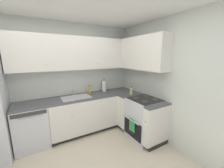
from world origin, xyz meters
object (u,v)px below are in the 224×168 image
object	(u,v)px
dishwasher	(32,126)
oil_bottle	(131,91)
paper_towel_roll	(104,86)
oven_range	(144,118)
soap_bottle	(89,89)

from	to	relation	value
dishwasher	oil_bottle	world-z (taller)	oil_bottle
oil_bottle	paper_towel_roll	bearing A→B (deg)	125.64
dishwasher	paper_towel_roll	distance (m)	1.81
oven_range	paper_towel_roll	distance (m)	1.28
paper_towel_roll	oil_bottle	xyz separation A→B (m)	(0.43, -0.60, -0.05)
oven_range	oil_bottle	size ratio (longest dim) A/B	5.03
soap_bottle	oil_bottle	distance (m)	1.03
soap_bottle	paper_towel_roll	xyz separation A→B (m)	(0.40, -0.02, 0.05)
oven_range	oil_bottle	distance (m)	0.70
oven_range	soap_bottle	bearing A→B (deg)	128.15
dishwasher	oven_range	xyz separation A→B (m)	(2.15, -0.90, 0.02)
dishwasher	soap_bottle	size ratio (longest dim) A/B	4.05
oil_bottle	dishwasher	bearing A→B (deg)	168.38
dishwasher	oil_bottle	bearing A→B (deg)	-11.62
dishwasher	soap_bottle	bearing A→B (deg)	7.90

